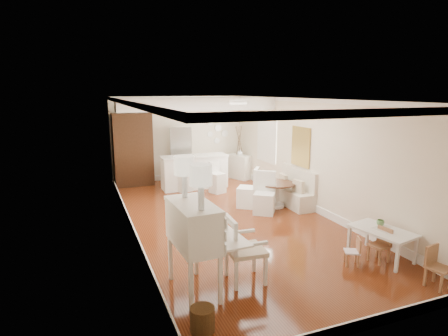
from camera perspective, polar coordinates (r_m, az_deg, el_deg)
room at (r=8.78m, az=0.24°, el=5.13°), size 9.00×9.04×2.82m
secretary_bureau at (r=5.70m, az=-4.69°, el=-12.05°), size 1.15×1.17×1.40m
gustavian_armchair at (r=6.06m, az=3.32°, el=-12.19°), size 0.66×0.66×1.08m
wicker_basket at (r=5.11m, az=-3.30°, el=-22.03°), size 0.41×0.41×0.32m
kids_table at (r=7.47m, az=22.83°, el=-10.59°), size 0.86×1.20×0.54m
kids_chair_a at (r=7.30m, az=22.58°, el=-10.77°), size 0.34×0.34×0.63m
kids_chair_b at (r=7.03m, az=18.92°, el=-11.89°), size 0.33×0.33×0.51m
kids_chair_c at (r=6.80m, az=29.94°, el=-12.99°), size 0.37×0.37×0.66m
banquette at (r=10.08m, az=10.25°, el=-2.83°), size 0.52×1.60×0.98m
dining_table at (r=9.86m, az=7.96°, el=-4.07°), size 1.23×1.23×0.65m
slip_chair_near at (r=9.27m, az=6.19°, el=-3.83°), size 0.69×0.70×1.03m
slip_chair_far at (r=9.74m, az=3.67°, el=-2.97°), size 0.71×0.70×1.04m
breakfast_counter at (r=11.63m, az=-4.51°, el=-0.58°), size 2.05×0.65×1.03m
bar_stool_left at (r=11.31m, az=-6.19°, el=-0.92°), size 0.56×0.56×1.05m
bar_stool_right at (r=11.07m, az=-1.00°, el=-1.44°), size 0.48×0.48×0.93m
pantry_cabinet at (r=12.21m, az=-13.71°, el=2.74°), size 1.20×0.60×2.30m
fridge at (r=12.61m, az=-5.06°, el=2.15°), size 0.75×0.65×1.80m
sideboard at (r=12.91m, az=2.30°, el=0.21°), size 0.71×0.94×0.82m
pencil_cup at (r=7.55m, az=22.72°, el=-7.71°), size 0.17×0.17×0.11m
branch_vase at (r=12.78m, az=2.44°, el=2.40°), size 0.23×0.23×0.19m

